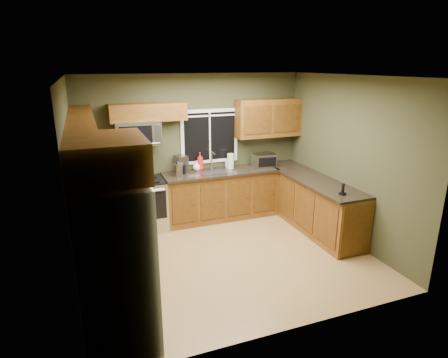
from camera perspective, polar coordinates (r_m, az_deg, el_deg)
floor at (r=5.93m, az=0.75°, el=-11.68°), size 4.20×4.20×0.00m
ceiling at (r=5.20m, az=0.87°, el=15.38°), size 4.20×4.20×0.00m
back_wall at (r=7.07m, az=-4.54°, el=4.76°), size 4.20×0.00×4.20m
front_wall at (r=3.89m, az=10.58°, el=-6.04°), size 4.20×0.00×4.20m
left_wall at (r=5.07m, az=-21.88°, el=-1.46°), size 0.00×3.60×3.60m
right_wall at (r=6.46m, az=18.46°, el=2.73°), size 0.00×3.60×3.60m
window at (r=7.10m, az=-2.20°, el=6.53°), size 1.12×0.03×1.02m
base_cabinets_left at (r=5.83m, az=-17.91°, el=-8.14°), size 0.60×2.65×0.90m
countertop_left at (r=5.66m, az=-18.09°, el=-3.80°), size 0.65×2.65×0.04m
base_cabinets_back at (r=7.16m, az=-0.50°, el=-2.50°), size 2.17×0.60×0.90m
countertop_back at (r=7.00m, az=-0.44°, el=1.06°), size 2.17×0.65×0.04m
base_cabinets_peninsula at (r=6.96m, az=13.07°, el=-3.57°), size 0.60×2.52×0.90m
countertop_peninsula at (r=6.80m, az=13.12°, el=0.13°), size 0.65×2.50×0.04m
upper_cabinets_left at (r=5.40m, az=-20.70°, el=5.38°), size 0.33×2.65×0.72m
upper_cabinets_back_left at (r=6.60m, az=-11.48°, el=9.95°), size 1.30×0.33×0.30m
upper_cabinets_back_right at (r=7.35m, az=6.79°, el=9.23°), size 1.30×0.33×0.72m
upper_cabinet_over_fridge at (r=3.64m, az=-17.55°, el=3.13°), size 0.72×0.90×0.38m
refrigerator at (r=4.05m, az=-16.08°, el=-12.57°), size 0.74×0.90×1.80m
range at (r=6.80m, az=-12.12°, el=-3.84°), size 0.76×0.69×0.94m
microwave at (r=6.60m, az=-12.99°, el=6.85°), size 0.76×0.41×0.42m
sink at (r=6.97m, az=-1.38°, el=1.26°), size 0.60×0.42×0.36m
toaster_oven at (r=7.30m, az=6.08°, el=2.87°), size 0.44×0.35×0.26m
coffee_maker at (r=6.90m, az=-6.50°, el=2.17°), size 0.24×0.29×0.32m
kettle at (r=6.70m, az=-7.01°, el=1.51°), size 0.20×0.20×0.28m
paper_towel_roll at (r=7.14m, az=1.00°, el=2.75°), size 0.14×0.14×0.32m
soap_bottle_a at (r=7.05m, az=-3.68°, el=2.73°), size 0.16×0.16×0.33m
soap_bottle_b at (r=7.24m, az=0.52°, el=2.48°), size 0.09×0.09×0.17m
soap_bottle_c at (r=7.03m, az=-4.21°, el=2.04°), size 0.18×0.18×0.18m
cordless_phone at (r=6.00m, az=17.63°, el=-1.80°), size 0.10×0.10×0.18m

